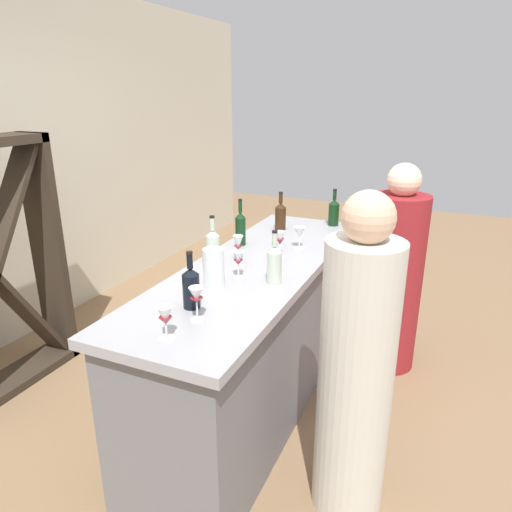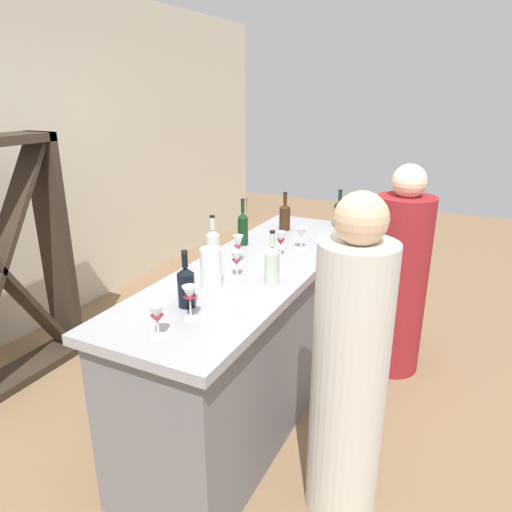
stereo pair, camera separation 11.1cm
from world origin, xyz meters
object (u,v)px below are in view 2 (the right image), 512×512
(wine_bottle_leftmost_near_black, at_px, (186,286))
(wine_glass_far_center, at_px, (236,260))
(wine_glass_near_center, at_px, (281,240))
(wine_glass_far_right, at_px, (238,244))
(wine_glass_far_left, at_px, (157,316))
(wine_bottle_second_left_clear_pale, at_px, (272,263))
(wine_glass_near_right, at_px, (190,296))
(person_left_guest, at_px, (399,281))
(wine_bottle_rightmost_amber_brown, at_px, (285,216))
(wine_glass_near_left, at_px, (302,234))
(wine_bottle_center_clear_pale, at_px, (213,246))
(wine_bottle_second_right_dark_green, at_px, (243,228))
(water_pitcher, at_px, (211,267))
(person_center_guest, at_px, (349,376))
(wine_bottle_far_right_dark_green, at_px, (339,213))

(wine_bottle_leftmost_near_black, xyz_separation_m, wine_glass_far_center, (0.42, -0.04, -0.00))
(wine_glass_near_center, distance_m, wine_glass_far_right, 0.27)
(wine_glass_far_left, xyz_separation_m, wine_glass_far_center, (0.72, 0.02, 0.01))
(wine_bottle_leftmost_near_black, height_order, wine_bottle_second_left_clear_pale, wine_bottle_second_left_clear_pale)
(wine_glass_near_center, distance_m, wine_glass_near_right, 0.93)
(person_left_guest, bearing_deg, wine_bottle_rightmost_amber_brown, 18.20)
(wine_bottle_second_left_clear_pale, height_order, wine_glass_near_left, wine_bottle_second_left_clear_pale)
(wine_glass_near_left, bearing_deg, wine_bottle_center_clear_pale, 142.30)
(wine_bottle_leftmost_near_black, bearing_deg, wine_bottle_second_right_dark_green, 11.93)
(wine_glass_near_left, relative_size, wine_glass_near_center, 0.88)
(wine_bottle_rightmost_amber_brown, relative_size, wine_glass_near_left, 1.95)
(wine_glass_near_center, height_order, wine_glass_near_right, wine_glass_near_center)
(wine_glass_near_right, xyz_separation_m, water_pitcher, (0.36, 0.11, -0.01))
(wine_bottle_leftmost_near_black, distance_m, wine_glass_far_left, 0.31)
(wine_bottle_second_right_dark_green, relative_size, person_center_guest, 0.20)
(wine_glass_near_right, height_order, person_center_guest, person_center_guest)
(wine_bottle_center_clear_pale, xyz_separation_m, wine_glass_far_left, (-0.85, -0.25, -0.01))
(person_left_guest, bearing_deg, person_center_guest, 101.09)
(wine_bottle_far_right_dark_green, distance_m, wine_glass_far_right, 1.08)
(wine_bottle_leftmost_near_black, xyz_separation_m, person_center_guest, (0.14, -0.76, -0.35))
(wine_glass_far_left, relative_size, wine_glass_far_right, 0.84)
(wine_bottle_far_right_dark_green, bearing_deg, wine_glass_far_right, 164.21)
(wine_glass_near_left, xyz_separation_m, water_pitcher, (-0.77, 0.20, 0.00))
(wine_glass_near_center, xyz_separation_m, person_center_guest, (-0.69, -0.64, -0.36))
(wine_bottle_leftmost_near_black, distance_m, wine_glass_near_left, 1.05)
(wine_bottle_rightmost_amber_brown, distance_m, wine_glass_far_left, 1.70)
(wine_glass_far_left, bearing_deg, wine_glass_far_center, 1.94)
(wine_bottle_rightmost_amber_brown, distance_m, wine_glass_near_right, 1.51)
(wine_glass_near_center, bearing_deg, wine_bottle_second_left_clear_pale, -162.95)
(water_pitcher, bearing_deg, wine_glass_near_right, -162.60)
(wine_glass_far_left, height_order, wine_glass_far_right, wine_glass_far_right)
(wine_bottle_second_left_clear_pale, bearing_deg, water_pitcher, 124.30)
(wine_bottle_leftmost_near_black, height_order, wine_glass_near_right, wine_bottle_leftmost_near_black)
(wine_bottle_second_left_clear_pale, height_order, water_pitcher, wine_bottle_second_left_clear_pale)
(wine_bottle_center_clear_pale, xyz_separation_m, wine_bottle_rightmost_amber_brown, (0.84, -0.10, -0.01))
(wine_glass_far_left, bearing_deg, wine_glass_near_left, -5.07)
(wine_bottle_leftmost_near_black, height_order, person_left_guest, person_left_guest)
(wine_bottle_second_left_clear_pale, distance_m, person_left_guest, 1.25)
(wine_glass_near_left, bearing_deg, wine_glass_near_right, 175.57)
(wine_bottle_rightmost_amber_brown, xyz_separation_m, water_pitcher, (-1.13, -0.07, -0.00))
(wine_bottle_rightmost_amber_brown, relative_size, person_center_guest, 0.18)
(wine_glass_near_right, xyz_separation_m, person_center_guest, (0.24, -0.67, -0.36))
(wine_bottle_leftmost_near_black, xyz_separation_m, wine_bottle_rightmost_amber_brown, (1.39, 0.09, 0.00))
(wine_bottle_rightmost_amber_brown, relative_size, wine_glass_far_right, 1.63)
(water_pitcher, bearing_deg, wine_bottle_leftmost_near_black, -175.03)
(wine_bottle_second_right_dark_green, bearing_deg, wine_glass_near_center, -110.28)
(wine_bottle_far_right_dark_green, distance_m, wine_glass_near_center, 0.84)
(wine_bottle_second_left_clear_pale, bearing_deg, person_left_guest, -24.66)
(person_center_guest, bearing_deg, wine_glass_near_center, -64.31)
(wine_glass_far_center, bearing_deg, wine_bottle_center_clear_pale, 58.91)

